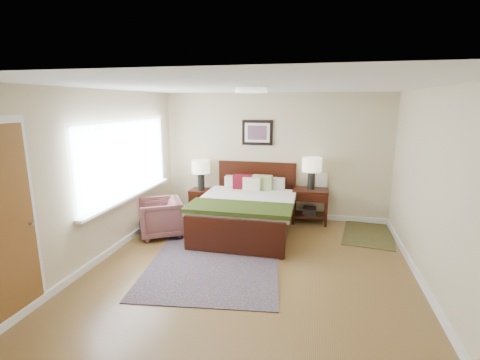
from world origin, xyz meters
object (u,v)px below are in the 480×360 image
at_px(lamp_right, 312,167).
at_px(rug_persian, 216,258).
at_px(armchair, 161,218).
at_px(nightstand_left, 201,195).
at_px(bed, 247,204).
at_px(lamp_left, 201,169).
at_px(nightstand_right, 310,202).

height_order(lamp_right, rug_persian, lamp_right).
bearing_deg(armchair, lamp_right, 86.57).
distance_m(nightstand_left, rug_persian, 2.22).
height_order(bed, lamp_right, lamp_right).
distance_m(lamp_left, armchair, 1.49).
bearing_deg(armchair, rug_persian, 29.84).
height_order(bed, armchair, bed).
relative_size(bed, armchair, 2.86).
bearing_deg(bed, armchair, -160.26).
bearing_deg(armchair, bed, 79.14).
bearing_deg(nightstand_right, lamp_left, 179.64).
distance_m(nightstand_right, lamp_left, 2.31).
relative_size(lamp_right, rug_persian, 0.23).
bearing_deg(lamp_left, armchair, -103.49).
height_order(lamp_left, lamp_right, lamp_right).
height_order(bed, nightstand_right, bed).
height_order(armchair, rug_persian, armchair).
bearing_deg(armchair, nightstand_right, 86.32).
relative_size(nightstand_left, lamp_left, 0.88).
height_order(nightstand_right, rug_persian, nightstand_right).
xyz_separation_m(nightstand_right, armchair, (-2.55, -1.29, -0.07)).
distance_m(bed, nightstand_left, 1.37).
height_order(nightstand_left, nightstand_right, nightstand_right).
xyz_separation_m(lamp_right, armchair, (-2.55, -1.31, -0.77)).
xyz_separation_m(lamp_left, armchair, (-0.31, -1.31, -0.64)).
bearing_deg(bed, rug_persian, -100.50).
bearing_deg(bed, lamp_left, 145.25).
height_order(bed, nightstand_left, bed).
distance_m(nightstand_left, armchair, 1.33).
distance_m(lamp_left, rug_persian, 2.40).
bearing_deg(lamp_right, armchair, -152.83).
bearing_deg(nightstand_right, bed, -144.86).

